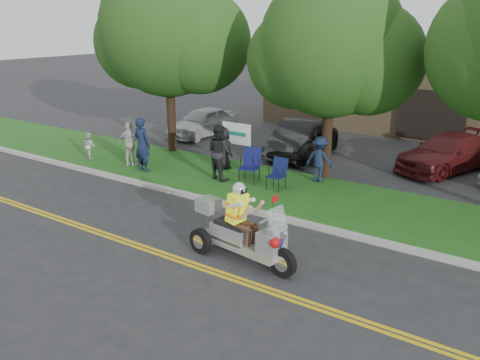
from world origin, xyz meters
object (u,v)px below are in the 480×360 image
Objects in this scene: lawn_chair_a at (251,163)px; spectator_adult_right at (130,144)px; parked_car_far_left at (203,122)px; spectator_adult_left at (142,144)px; parked_car_left at (297,138)px; parked_car_mid at (303,141)px; trike_scooter at (240,233)px; spectator_adult_mid at (219,152)px; lawn_chair_b at (278,172)px; parked_car_right at (448,153)px.

lawn_chair_a is 0.70× the size of spectator_adult_right.
lawn_chair_a is 0.29× the size of parked_car_far_left.
spectator_adult_left is 0.94m from spectator_adult_right.
parked_car_mid is (0.31, -0.08, -0.09)m from parked_car_left.
lawn_chair_a reaches higher than parked_car_mid.
trike_scooter is 6.08m from spectator_adult_mid.
lawn_chair_b is at bearing -83.00° from parked_car_mid.
lawn_chair_b is 8.86m from parked_car_far_left.
spectator_adult_mid is at bearing -43.49° from parked_car_far_left.
parked_car_right is (5.74, 1.21, -0.05)m from parked_car_left.
spectator_adult_mid is 0.48× the size of parked_car_far_left.
parked_car_far_left is (-7.23, 5.13, 0.01)m from lawn_chair_b.
spectator_adult_right reaches higher than lawn_chair_b.
lawn_chair_a is 0.27× the size of parked_car_left.
parked_car_left is at bearing -79.24° from spectator_adult_mid.
parked_car_far_left reaches higher than lawn_chair_b.
lawn_chair_b is (-1.80, 4.79, 0.02)m from trike_scooter.
spectator_adult_mid reaches higher than trike_scooter.
spectator_adult_left reaches higher than parked_car_far_left.
parked_car_left reaches higher than parked_car_mid.
parked_car_mid is (5.76, -0.65, -0.06)m from parked_car_far_left.
spectator_adult_mid is (2.89, 0.81, -0.03)m from spectator_adult_left.
spectator_adult_left reaches higher than parked_car_right.
trike_scooter is 0.65× the size of parked_car_mid.
spectator_adult_mid is 0.44× the size of parked_car_left.
spectator_adult_left is 1.18× the size of spectator_adult_right.
trike_scooter reaches higher than parked_car_left.
spectator_adult_left reaches higher than spectator_adult_right.
lawn_chair_b is 2.26m from spectator_adult_mid.
parked_car_right is at bearing 35.99° from lawn_chair_a.
spectator_adult_left is 6.65m from parked_car_mid.
lawn_chair_b is at bearing -102.21° from parked_car_right.
lawn_chair_b is 5.23m from spectator_adult_left.
spectator_adult_left is 3.00m from spectator_adult_mid.
lawn_chair_b is at bearing -31.87° from parked_car_far_left.
trike_scooter is 1.74× the size of spectator_adult_right.
parked_car_left reaches higher than lawn_chair_b.
lawn_chair_b is 0.53× the size of spectator_adult_mid.
spectator_adult_mid is at bearing -164.36° from spectator_adult_left.
trike_scooter reaches higher than lawn_chair_a.
parked_car_right is (11.19, 0.64, -0.02)m from parked_car_far_left.
spectator_adult_right is at bearing -170.66° from lawn_chair_b.
trike_scooter is at bearing 143.05° from spectator_adult_right.
parked_car_left is (-0.62, 4.43, -0.06)m from lawn_chair_a.
lawn_chair_a is (-2.96, 4.92, 0.10)m from trike_scooter.
spectator_adult_left reaches higher than trike_scooter.
parked_car_left is 5.87m from parked_car_right.
lawn_chair_a is 4.14m from spectator_adult_left.
trike_scooter reaches higher than parked_car_mid.
parked_car_left is (0.44, 4.81, -0.35)m from spectator_adult_mid.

